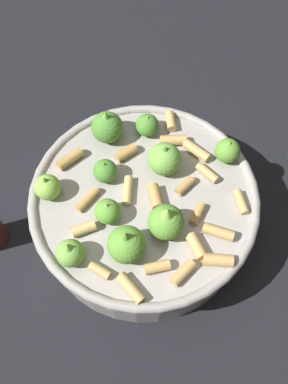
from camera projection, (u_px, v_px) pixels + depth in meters
ground_plane at (144, 222)px, 0.52m from camera, size 2.40×2.40×0.00m
cooking_pan at (143, 207)px, 0.48m from camera, size 0.26×0.26×0.12m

